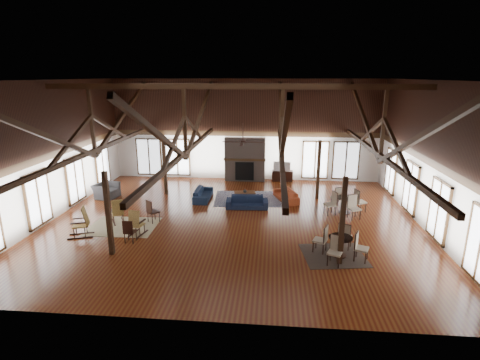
# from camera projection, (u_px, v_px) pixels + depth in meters

# --- Properties ---
(floor) EXTENTS (16.00, 16.00, 0.00)m
(floor) POSITION_uv_depth(u_px,v_px,m) (233.00, 221.00, 16.45)
(floor) COLOR brown
(floor) RESTS_ON ground
(ceiling) EXTENTS (16.00, 14.00, 0.02)m
(ceiling) POSITION_uv_depth(u_px,v_px,m) (233.00, 80.00, 14.82)
(ceiling) COLOR black
(ceiling) RESTS_ON wall_back
(wall_back) EXTENTS (16.00, 0.02, 6.00)m
(wall_back) POSITION_uv_depth(u_px,v_px,m) (245.00, 130.00, 22.35)
(wall_back) COLOR silver
(wall_back) RESTS_ON floor
(wall_front) EXTENTS (16.00, 0.02, 6.00)m
(wall_front) POSITION_uv_depth(u_px,v_px,m) (202.00, 213.00, 8.92)
(wall_front) COLOR silver
(wall_front) RESTS_ON floor
(wall_left) EXTENTS (0.02, 14.00, 6.00)m
(wall_left) POSITION_uv_depth(u_px,v_px,m) (51.00, 151.00, 16.32)
(wall_left) COLOR silver
(wall_left) RESTS_ON floor
(wall_right) EXTENTS (0.02, 14.00, 6.00)m
(wall_right) POSITION_uv_depth(u_px,v_px,m) (432.00, 158.00, 14.95)
(wall_right) COLOR silver
(wall_right) RESTS_ON floor
(roof_truss) EXTENTS (15.60, 14.07, 3.14)m
(roof_truss) POSITION_uv_depth(u_px,v_px,m) (233.00, 130.00, 15.36)
(roof_truss) COLOR black
(roof_truss) RESTS_ON wall_back
(post_grid) EXTENTS (8.16, 7.16, 3.05)m
(post_grid) POSITION_uv_depth(u_px,v_px,m) (233.00, 188.00, 16.03)
(post_grid) COLOR black
(post_grid) RESTS_ON floor
(fireplace) EXTENTS (2.50, 0.69, 2.60)m
(fireplace) POSITION_uv_depth(u_px,v_px,m) (245.00, 160.00, 22.49)
(fireplace) COLOR #64554C
(fireplace) RESTS_ON floor
(ceiling_fan) EXTENTS (1.60, 1.60, 0.75)m
(ceiling_fan) POSITION_uv_depth(u_px,v_px,m) (243.00, 141.00, 14.43)
(ceiling_fan) COLOR black
(ceiling_fan) RESTS_ON roof_truss
(sofa_navy_front) EXTENTS (2.04, 0.89, 0.59)m
(sofa_navy_front) POSITION_uv_depth(u_px,v_px,m) (247.00, 202.00, 18.00)
(sofa_navy_front) COLOR #141E39
(sofa_navy_front) RESTS_ON floor
(sofa_navy_left) EXTENTS (1.93, 0.76, 0.56)m
(sofa_navy_left) POSITION_uv_depth(u_px,v_px,m) (203.00, 194.00, 19.27)
(sofa_navy_left) COLOR #16233D
(sofa_navy_left) RESTS_ON floor
(sofa_orange) EXTENTS (2.02, 1.32, 0.55)m
(sofa_orange) POSITION_uv_depth(u_px,v_px,m) (286.00, 195.00, 19.08)
(sofa_orange) COLOR #973B1D
(sofa_orange) RESTS_ON floor
(coffee_table) EXTENTS (1.14, 0.70, 0.41)m
(coffee_table) POSITION_uv_depth(u_px,v_px,m) (245.00, 193.00, 19.19)
(coffee_table) COLOR brown
(coffee_table) RESTS_ON floor
(vase) EXTENTS (0.19, 0.19, 0.20)m
(vase) POSITION_uv_depth(u_px,v_px,m) (245.00, 191.00, 19.06)
(vase) COLOR #B2B2B2
(vase) RESTS_ON coffee_table
(armchair) EXTENTS (1.34, 1.23, 0.76)m
(armchair) POSITION_uv_depth(u_px,v_px,m) (106.00, 191.00, 19.51)
(armchair) COLOR #353538
(armchair) RESTS_ON floor
(side_table_lamp) EXTENTS (0.44, 0.44, 1.12)m
(side_table_lamp) POSITION_uv_depth(u_px,v_px,m) (104.00, 187.00, 19.94)
(side_table_lamp) COLOR black
(side_table_lamp) RESTS_ON floor
(rocking_chair_a) EXTENTS (0.80, 0.93, 1.07)m
(rocking_chair_a) POSITION_uv_depth(u_px,v_px,m) (118.00, 212.00, 16.10)
(rocking_chair_a) COLOR olive
(rocking_chair_a) RESTS_ON floor
(rocking_chair_b) EXTENTS (0.60, 0.90, 1.07)m
(rocking_chair_b) POSITION_uv_depth(u_px,v_px,m) (136.00, 223.00, 14.85)
(rocking_chair_b) COLOR olive
(rocking_chair_b) RESTS_ON floor
(rocking_chair_c) EXTENTS (1.05, 0.77, 1.22)m
(rocking_chair_c) POSITION_uv_depth(u_px,v_px,m) (83.00, 223.00, 14.76)
(rocking_chair_c) COLOR olive
(rocking_chair_c) RESTS_ON floor
(side_chair_a) EXTENTS (0.61, 0.61, 1.03)m
(side_chair_a) POSITION_uv_depth(u_px,v_px,m) (151.00, 210.00, 16.12)
(side_chair_a) COLOR black
(side_chair_a) RESTS_ON floor
(side_chair_b) EXTENTS (0.42, 0.42, 0.94)m
(side_chair_b) POSITION_uv_depth(u_px,v_px,m) (129.00, 230.00, 14.14)
(side_chair_b) COLOR black
(side_chair_b) RESTS_ON floor
(cafe_table_near) EXTENTS (1.95, 1.95, 1.01)m
(cafe_table_near) POSITION_uv_depth(u_px,v_px,m) (340.00, 243.00, 13.13)
(cafe_table_near) COLOR black
(cafe_table_near) RESTS_ON floor
(cafe_table_far) EXTENTS (2.08, 2.08, 1.07)m
(cafe_table_far) POSITION_uv_depth(u_px,v_px,m) (345.00, 202.00, 17.27)
(cafe_table_far) COLOR black
(cafe_table_far) RESTS_ON floor
(cup_near) EXTENTS (0.16, 0.16, 0.10)m
(cup_near) POSITION_uv_depth(u_px,v_px,m) (339.00, 237.00, 12.98)
(cup_near) COLOR #B2B2B2
(cup_near) RESTS_ON cafe_table_near
(cup_far) EXTENTS (0.14, 0.14, 0.10)m
(cup_far) POSITION_uv_depth(u_px,v_px,m) (347.00, 196.00, 17.22)
(cup_far) COLOR #B2B2B2
(cup_far) RESTS_ON cafe_table_far
(tv_console) EXTENTS (1.24, 0.46, 0.62)m
(tv_console) POSITION_uv_depth(u_px,v_px,m) (282.00, 176.00, 22.64)
(tv_console) COLOR black
(tv_console) RESTS_ON floor
(television) EXTENTS (1.02, 0.25, 0.58)m
(television) POSITION_uv_depth(u_px,v_px,m) (282.00, 166.00, 22.48)
(television) COLOR #B2B2B2
(television) RESTS_ON tv_console
(rug_tan) EXTENTS (2.82, 2.23, 0.01)m
(rug_tan) POSITION_uv_depth(u_px,v_px,m) (123.00, 226.00, 15.85)
(rug_tan) COLOR tan
(rug_tan) RESTS_ON floor
(rug_navy) EXTENTS (3.59, 2.79, 0.01)m
(rug_navy) POSITION_uv_depth(u_px,v_px,m) (248.00, 198.00, 19.42)
(rug_navy) COLOR #181A45
(rug_navy) RESTS_ON floor
(rug_dark) EXTENTS (2.39, 2.22, 0.01)m
(rug_dark) POSITION_uv_depth(u_px,v_px,m) (333.00, 255.00, 13.31)
(rug_dark) COLOR #2A231C
(rug_dark) RESTS_ON floor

